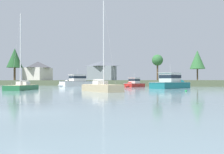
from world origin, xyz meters
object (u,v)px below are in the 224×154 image
at_px(cruiser_white, 75,83).
at_px(sailboat_green, 22,88).
at_px(sailboat_sand, 101,90).
at_px(mooring_buoy_green, 186,91).
at_px(cruiser_teal, 173,85).
at_px(cruiser_red, 133,85).

bearing_deg(cruiser_white, sailboat_green, -78.44).
relative_size(sailboat_green, cruiser_white, 1.20).
relative_size(sailboat_sand, mooring_buoy_green, 31.55).
distance_m(cruiser_teal, sailboat_sand, 21.64).
relative_size(sailboat_green, cruiser_teal, 1.12).
relative_size(cruiser_white, mooring_buoy_green, 25.74).
relative_size(cruiser_teal, cruiser_red, 1.43).
xyz_separation_m(cruiser_teal, cruiser_white, (-26.77, 10.45, 0.05)).
bearing_deg(cruiser_white, sailboat_sand, -56.76).
distance_m(sailboat_sand, cruiser_red, 30.13).
xyz_separation_m(sailboat_sand, cruiser_red, (-4.33, 29.81, 0.27)).
distance_m(sailboat_sand, mooring_buoy_green, 11.54).
relative_size(cruiser_teal, cruiser_white, 1.08).
relative_size(cruiser_teal, mooring_buoy_green, 27.69).
bearing_deg(sailboat_green, mooring_buoy_green, 5.78).
distance_m(cruiser_teal, cruiser_red, 14.07).
xyz_separation_m(sailboat_sand, mooring_buoy_green, (10.52, 4.72, -0.20)).
bearing_deg(cruiser_teal, mooring_buoy_green, -75.39).
distance_m(cruiser_teal, cruiser_white, 28.73).
bearing_deg(mooring_buoy_green, cruiser_teal, 104.61).
height_order(sailboat_green, cruiser_teal, sailboat_green).
bearing_deg(cruiser_teal, sailboat_green, -138.43).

